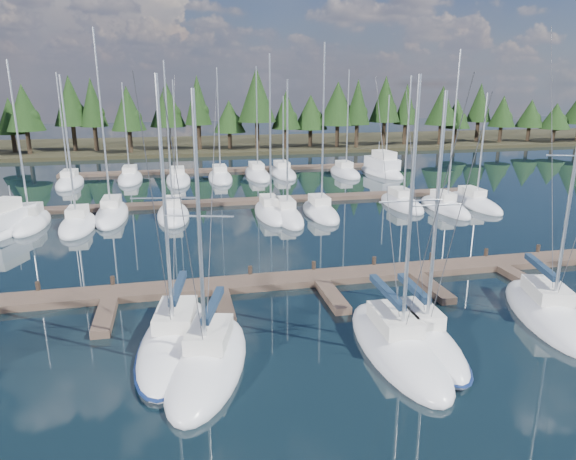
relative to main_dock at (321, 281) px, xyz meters
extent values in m
plane|color=black|center=(0.00, 12.64, -0.20)|extent=(260.00, 260.00, 0.00)
cube|color=#2B2818|center=(0.00, 72.64, 0.10)|extent=(220.00, 30.00, 0.60)
cube|color=brown|center=(0.00, 0.64, 0.00)|extent=(44.00, 2.00, 0.40)
cube|color=brown|center=(-12.00, -2.36, 0.00)|extent=(0.90, 4.00, 0.40)
cube|color=brown|center=(-6.00, -2.36, 0.00)|extent=(0.90, 4.00, 0.40)
cube|color=brown|center=(0.00, -2.36, 0.00)|extent=(0.90, 4.00, 0.40)
cube|color=brown|center=(6.00, -2.36, 0.00)|extent=(0.90, 4.00, 0.40)
cube|color=brown|center=(12.00, -2.36, 0.00)|extent=(0.90, 4.00, 0.40)
cylinder|color=#33251C|center=(-16.00, 1.64, 0.25)|extent=(0.26, 0.26, 0.90)
cylinder|color=#33251C|center=(-12.00, 1.64, 0.25)|extent=(0.26, 0.26, 0.90)
cylinder|color=#33251C|center=(-8.00, 1.64, 0.25)|extent=(0.26, 0.26, 0.90)
cylinder|color=#33251C|center=(-4.00, 1.64, 0.25)|extent=(0.26, 0.26, 0.90)
cylinder|color=#33251C|center=(0.00, 1.64, 0.25)|extent=(0.26, 0.26, 0.90)
cylinder|color=#33251C|center=(4.00, 1.64, 0.25)|extent=(0.26, 0.26, 0.90)
cylinder|color=#33251C|center=(8.00, 1.64, 0.25)|extent=(0.26, 0.26, 0.90)
cylinder|color=#33251C|center=(12.00, 1.64, 0.25)|extent=(0.26, 0.26, 0.90)
cylinder|color=#33251C|center=(16.00, 1.64, 0.25)|extent=(0.26, 0.26, 0.90)
cube|color=brown|center=(0.00, 22.64, 0.00)|extent=(50.00, 1.80, 0.40)
cube|color=brown|center=(0.00, 42.64, 0.00)|extent=(46.00, 1.80, 0.40)
ellipsoid|color=silver|center=(-8.52, -5.80, -0.05)|extent=(4.41, 9.40, 1.90)
cube|color=silver|center=(-8.45, -5.35, 1.15)|extent=(2.11, 3.11, 0.70)
cylinder|color=silver|center=(-8.59, -6.24, 6.27)|extent=(0.18, 0.18, 10.94)
cylinder|color=silver|center=(-8.28, -4.28, 1.90)|extent=(0.73, 3.95, 0.12)
cube|color=#16283E|center=(-8.28, -4.28, 2.05)|extent=(0.93, 3.80, 0.30)
cylinder|color=silver|center=(-8.59, -6.24, 6.82)|extent=(2.74, 0.49, 0.07)
cylinder|color=#3F3F44|center=(-8.89, -8.16, 6.12)|extent=(0.63, 3.87, 11.25)
cylinder|color=#3F3F44|center=(-8.22, -3.88, 6.12)|extent=(0.77, 4.76, 11.26)
ellipsoid|color=#0E1E48|center=(-8.52, -5.80, 0.02)|extent=(4.59, 9.77, 0.18)
ellipsoid|color=silver|center=(-7.20, -7.97, -0.05)|extent=(5.11, 8.85, 1.90)
cube|color=silver|center=(-7.08, -7.57, 1.15)|extent=(2.29, 3.02, 0.70)
cylinder|color=silver|center=(-7.31, -8.38, 6.00)|extent=(0.20, 0.20, 10.40)
cylinder|color=silver|center=(-6.81, -6.60, 1.90)|extent=(1.11, 3.57, 0.12)
cube|color=#16283E|center=(-6.81, -6.60, 2.05)|extent=(1.28, 3.48, 0.30)
cylinder|color=silver|center=(-7.31, -8.38, 6.52)|extent=(2.59, 0.79, 0.07)
cylinder|color=#3F3F44|center=(-7.79, -10.11, 5.85)|extent=(1.00, 3.50, 10.71)
cylinder|color=#3F3F44|center=(-6.71, -6.24, 5.85)|extent=(1.23, 4.30, 10.71)
ellipsoid|color=silver|center=(1.16, -8.37, -0.05)|extent=(3.26, 9.12, 1.90)
cube|color=silver|center=(1.17, -7.92, 1.15)|extent=(1.74, 2.94, 0.70)
cylinder|color=silver|center=(1.15, -8.82, 6.25)|extent=(0.16, 0.16, 10.91)
cylinder|color=silver|center=(1.20, -6.83, 1.90)|extent=(0.23, 3.98, 0.12)
cube|color=#16283E|center=(1.20, -6.83, 2.05)|extent=(0.45, 3.80, 0.30)
cylinder|color=silver|center=(1.15, -8.82, 6.79)|extent=(2.71, 0.15, 0.07)
cylinder|color=#3F3F44|center=(1.09, -10.76, 6.10)|extent=(0.14, 3.91, 11.22)
cylinder|color=#3F3F44|center=(1.21, -6.43, 6.10)|extent=(0.16, 4.82, 11.22)
ellipsoid|color=silver|center=(2.55, -8.02, -0.05)|extent=(2.85, 7.81, 1.90)
cube|color=silver|center=(2.56, -7.63, 1.15)|extent=(1.49, 2.53, 0.70)
cylinder|color=silver|center=(2.53, -8.40, 5.94)|extent=(0.17, 0.17, 10.30)
cylinder|color=silver|center=(2.61, -6.71, 1.90)|extent=(0.28, 3.39, 0.12)
cube|color=#16283E|center=(2.61, -6.71, 2.05)|extent=(0.50, 3.25, 0.30)
cylinder|color=silver|center=(2.53, -8.40, 6.46)|extent=(2.25, 0.17, 0.07)
cylinder|color=#3F3F44|center=(2.45, -10.06, 5.79)|extent=(0.18, 3.34, 10.61)
cylinder|color=#3F3F44|center=(2.62, -6.36, 5.79)|extent=(0.22, 4.11, 10.61)
ellipsoid|color=#0E1E48|center=(2.55, -8.02, 0.02)|extent=(2.97, 8.13, 0.18)
ellipsoid|color=silver|center=(10.08, -6.88, -0.05)|extent=(5.27, 9.24, 1.90)
cube|color=silver|center=(10.20, -6.46, 1.15)|extent=(2.35, 3.14, 0.70)
cylinder|color=silver|center=(9.96, -7.30, 7.49)|extent=(0.20, 0.20, 13.40)
cylinder|color=silver|center=(10.48, -5.45, 1.90)|extent=(1.17, 3.74, 0.12)
cube|color=#16283E|center=(10.48, -5.45, 2.05)|extent=(1.34, 3.63, 0.30)
cylinder|color=#3F3F44|center=(10.59, -5.07, 7.34)|extent=(1.30, 4.50, 13.71)
ellipsoid|color=silver|center=(-20.27, 18.02, -0.05)|extent=(2.60, 7.81, 1.90)
cube|color=silver|center=(-20.27, 18.41, 1.15)|extent=(1.43, 2.50, 0.70)
cylinder|color=silver|center=(-20.27, 17.63, 6.98)|extent=(0.16, 0.16, 12.37)
ellipsoid|color=silver|center=(-16.29, 16.35, -0.05)|extent=(2.77, 7.61, 1.90)
cube|color=silver|center=(-16.29, 16.73, 1.15)|extent=(1.52, 2.43, 0.70)
cylinder|color=silver|center=(-16.29, 15.97, 6.42)|extent=(0.16, 0.16, 11.25)
ellipsoid|color=silver|center=(-13.94, 19.58, -0.05)|extent=(2.76, 9.70, 1.90)
cube|color=silver|center=(-13.94, 20.06, 1.15)|extent=(1.52, 3.10, 0.70)
cylinder|color=silver|center=(-13.94, 19.09, 8.28)|extent=(0.16, 0.16, 14.96)
ellipsoid|color=silver|center=(-8.55, 18.39, -0.05)|extent=(2.82, 8.19, 1.90)
cube|color=silver|center=(-8.55, 18.80, 1.15)|extent=(1.55, 2.62, 0.70)
cylinder|color=silver|center=(-8.55, 17.98, 7.02)|extent=(0.16, 0.16, 12.44)
ellipsoid|color=silver|center=(0.07, 17.13, -0.05)|extent=(2.52, 8.40, 1.90)
cube|color=silver|center=(0.07, 17.55, 1.15)|extent=(1.38, 2.69, 0.70)
cylinder|color=silver|center=(0.07, 16.71, 7.29)|extent=(0.16, 0.16, 12.98)
ellipsoid|color=silver|center=(1.31, 15.85, -0.05)|extent=(2.46, 8.75, 1.90)
cube|color=silver|center=(1.31, 16.29, 1.15)|extent=(1.35, 2.80, 0.70)
cylinder|color=silver|center=(1.31, 15.41, 6.26)|extent=(0.16, 0.16, 10.93)
ellipsoid|color=silver|center=(4.59, 16.31, -0.05)|extent=(2.69, 8.06, 1.90)
cube|color=silver|center=(4.59, 16.71, 1.15)|extent=(1.48, 2.58, 0.70)
cylinder|color=silver|center=(4.59, 15.91, 7.74)|extent=(0.16, 0.16, 13.89)
ellipsoid|color=silver|center=(13.33, 18.01, -0.05)|extent=(2.81, 7.91, 1.90)
cube|color=silver|center=(13.33, 18.40, 1.15)|extent=(1.55, 2.53, 0.70)
cylinder|color=silver|center=(13.33, 17.61, 6.44)|extent=(0.16, 0.16, 11.30)
ellipsoid|color=silver|center=(16.67, 15.67, -0.05)|extent=(2.43, 8.47, 1.90)
cube|color=silver|center=(16.67, 16.09, 1.15)|extent=(1.34, 2.71, 0.70)
cylinder|color=silver|center=(16.67, 15.24, 7.52)|extent=(0.16, 0.16, 13.45)
ellipsoid|color=silver|center=(20.36, 16.69, -0.05)|extent=(2.60, 9.00, 1.90)
cube|color=silver|center=(20.36, 17.14, 1.15)|extent=(1.43, 2.88, 0.70)
cylinder|color=silver|center=(20.36, 16.24, 5.68)|extent=(0.16, 0.16, 9.76)
ellipsoid|color=silver|center=(-20.49, 36.72, -0.05)|extent=(2.89, 8.51, 1.90)
cube|color=silver|center=(-20.49, 37.14, 1.15)|extent=(1.59, 2.72, 0.70)
cylinder|color=silver|center=(-20.49, 36.29, 6.70)|extent=(0.16, 0.16, 11.80)
ellipsoid|color=silver|center=(-13.71, 38.34, -0.05)|extent=(2.92, 9.20, 1.90)
cube|color=silver|center=(-13.71, 38.80, 1.15)|extent=(1.61, 2.95, 0.70)
cylinder|color=silver|center=(-13.71, 37.88, 6.16)|extent=(0.16, 0.16, 10.72)
ellipsoid|color=silver|center=(-7.89, 36.06, -0.05)|extent=(2.89, 9.46, 1.90)
cube|color=silver|center=(-7.89, 36.53, 1.15)|extent=(1.59, 3.03, 0.70)
cylinder|color=silver|center=(-7.89, 35.58, 6.33)|extent=(0.16, 0.16, 11.06)
ellipsoid|color=silver|center=(-2.71, 36.57, -0.05)|extent=(2.88, 9.22, 1.90)
cube|color=silver|center=(-2.71, 37.03, 1.15)|extent=(1.58, 2.95, 0.70)
cylinder|color=silver|center=(-2.71, 36.11, 7.02)|extent=(0.16, 0.16, 12.44)
ellipsoid|color=silver|center=(2.18, 37.83, -0.05)|extent=(2.90, 10.55, 1.90)
cube|color=silver|center=(2.18, 38.36, 1.15)|extent=(1.59, 3.37, 0.70)
cylinder|color=silver|center=(2.18, 37.30, 7.12)|extent=(0.16, 0.16, 12.64)
ellipsoid|color=silver|center=(5.64, 38.25, -0.05)|extent=(2.99, 9.85, 1.90)
cube|color=silver|center=(5.64, 38.74, 1.15)|extent=(1.64, 3.15, 0.70)
cylinder|color=silver|center=(5.64, 37.76, 5.35)|extent=(0.16, 0.16, 9.11)
ellipsoid|color=silver|center=(13.73, 36.62, -0.05)|extent=(2.99, 8.64, 1.90)
cube|color=silver|center=(13.73, 37.05, 1.15)|extent=(1.64, 2.76, 0.70)
cylinder|color=silver|center=(13.73, 36.19, 6.94)|extent=(0.16, 0.16, 12.28)
ellipsoid|color=silver|center=(19.59, 37.44, -0.05)|extent=(2.75, 9.19, 1.90)
cube|color=silver|center=(19.59, 37.90, 1.15)|extent=(1.51, 2.94, 0.70)
cylinder|color=silver|center=(19.59, 36.98, 5.39)|extent=(0.16, 0.16, 9.19)
ellipsoid|color=silver|center=(-21.69, 16.44, -0.10)|extent=(5.99, 9.32, 1.77)
cube|color=silver|center=(-21.69, 16.44, 1.08)|extent=(3.85, 5.34, 1.18)
cube|color=silver|center=(-21.85, 16.03, 2.06)|extent=(2.65, 3.48, 0.89)
cylinder|color=silver|center=(-21.36, 17.26, 2.65)|extent=(0.10, 0.10, 1.57)
ellipsoid|color=silver|center=(18.68, 36.15, -0.10)|extent=(4.31, 10.42, 2.03)
cube|color=silver|center=(18.68, 36.15, 1.26)|extent=(3.05, 5.79, 1.35)
cube|color=silver|center=(18.73, 35.64, 2.39)|extent=(2.18, 3.71, 1.01)
cylinder|color=silver|center=(18.59, 37.16, 3.07)|extent=(0.09, 0.09, 1.80)
cylinder|color=black|center=(-34.13, 66.04, 1.90)|extent=(0.70, 0.70, 3.01)
cone|color=black|center=(-34.13, 66.04, 6.33)|extent=(4.79, 4.79, 5.85)
ellipsoid|color=black|center=(-33.63, 66.04, 4.99)|extent=(2.88, 2.88, 2.88)
cylinder|color=black|center=(-31.06, 62.85, 2.27)|extent=(0.70, 0.70, 3.74)
cone|color=black|center=(-31.06, 62.85, 7.77)|extent=(5.79, 5.79, 7.27)
ellipsoid|color=black|center=(-30.56, 62.85, 6.11)|extent=(3.47, 3.47, 3.47)
cylinder|color=black|center=(-24.61, 65.98, 2.50)|extent=(0.70, 0.70, 4.21)
cone|color=black|center=(-24.61, 65.98, 8.70)|extent=(5.68, 5.68, 8.19)
ellipsoid|color=black|center=(-24.11, 65.98, 6.83)|extent=(3.41, 3.41, 3.41)
cylinder|color=black|center=(-21.07, 65.15, 2.43)|extent=(0.70, 0.70, 4.07)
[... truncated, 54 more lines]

